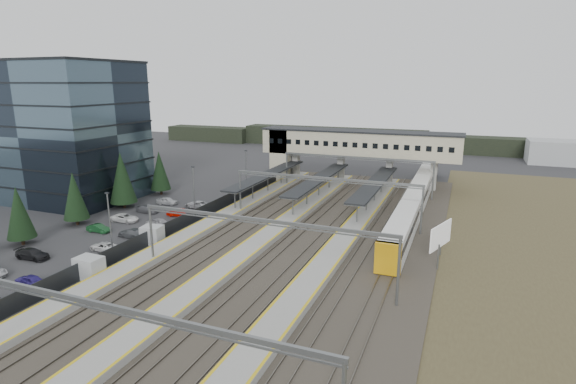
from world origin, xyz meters
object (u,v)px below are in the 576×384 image
at_px(relay_cabin_near, 89,268).
at_px(footbridge, 345,146).
at_px(billboard, 441,237).
at_px(office_building, 64,131).
at_px(relay_cabin_far, 152,235).
at_px(train, 417,197).

relative_size(relay_cabin_near, footbridge, 0.07).
relative_size(relay_cabin_near, billboard, 0.53).
bearing_deg(footbridge, relay_cabin_near, -103.85).
bearing_deg(relay_cabin_near, footbridge, 76.15).
xyz_separation_m(relay_cabin_near, billboard, (35.02, 18.49, 2.01)).
distance_m(office_building, relay_cabin_far, 34.51).
bearing_deg(relay_cabin_near, relay_cabin_far, 92.85).
distance_m(footbridge, train, 22.45).
relative_size(relay_cabin_far, billboard, 0.52).
height_order(train, billboard, billboard).
height_order(office_building, train, office_building).
bearing_deg(footbridge, train, -41.20).
bearing_deg(train, office_building, -165.31).
bearing_deg(billboard, footbridge, 119.85).
bearing_deg(relay_cabin_far, train, 44.46).
height_order(office_building, relay_cabin_far, office_building).
bearing_deg(billboard, relay_cabin_far, -168.66).
xyz_separation_m(relay_cabin_near, relay_cabin_far, (-0.56, 11.35, -0.00)).
height_order(relay_cabin_near, footbridge, footbridge).
bearing_deg(relay_cabin_far, relay_cabin_near, -87.15).
height_order(relay_cabin_near, train, train).
bearing_deg(relay_cabin_near, train, 54.03).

